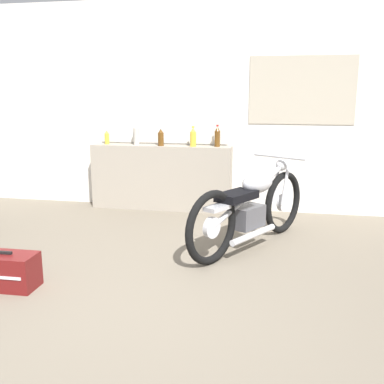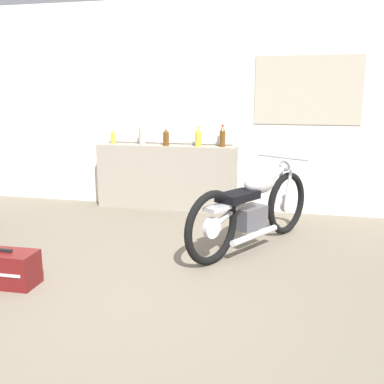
{
  "view_description": "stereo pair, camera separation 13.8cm",
  "coord_description": "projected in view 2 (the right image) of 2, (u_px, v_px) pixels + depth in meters",
  "views": [
    {
      "loc": [
        1.07,
        -2.91,
        1.6
      ],
      "look_at": [
        0.29,
        1.03,
        0.7
      ],
      "focal_mm": 42.0,
      "sensor_mm": 36.0,
      "label": 1
    },
    {
      "loc": [
        1.21,
        -2.88,
        1.6
      ],
      "look_at": [
        0.29,
        1.03,
        0.7
      ],
      "focal_mm": 42.0,
      "sensor_mm": 36.0,
      "label": 2
    }
  ],
  "objects": [
    {
      "name": "bottle_center",
      "position": [
        166.0,
        138.0,
        6.04
      ],
      "size": [
        0.08,
        0.08,
        0.25
      ],
      "color": "#5B3814",
      "rests_on": "sill_counter"
    },
    {
      "name": "sill_counter",
      "position": [
        166.0,
        177.0,
        6.21
      ],
      "size": [
        1.94,
        0.28,
        0.89
      ],
      "color": "gray",
      "rests_on": "ground_plane"
    },
    {
      "name": "bottle_left_center",
      "position": [
        142.0,
        134.0,
        6.18
      ],
      "size": [
        0.08,
        0.08,
        0.32
      ],
      "color": "#B7B2A8",
      "rests_on": "sill_counter"
    },
    {
      "name": "bottle_right_center",
      "position": [
        198.0,
        138.0,
        5.95
      ],
      "size": [
        0.08,
        0.08,
        0.27
      ],
      "color": "gold",
      "rests_on": "sill_counter"
    },
    {
      "name": "hard_case_darkred",
      "position": [
        3.0,
        268.0,
        3.78
      ],
      "size": [
        0.59,
        0.28,
        0.32
      ],
      "color": "maroon",
      "rests_on": "ground_plane"
    },
    {
      "name": "motorcycle_silver",
      "position": [
        253.0,
        207.0,
        4.64
      ],
      "size": [
        1.09,
        1.78,
        0.92
      ],
      "color": "black",
      "rests_on": "ground_plane"
    },
    {
      "name": "wall_back",
      "position": [
        207.0,
        107.0,
        6.05
      ],
      "size": [
        10.0,
        0.07,
        2.8
      ],
      "color": "silver",
      "rests_on": "ground_plane"
    },
    {
      "name": "bottle_leftmost",
      "position": [
        113.0,
        137.0,
        6.26
      ],
      "size": [
        0.06,
        0.06,
        0.2
      ],
      "color": "gold",
      "rests_on": "sill_counter"
    },
    {
      "name": "ground_plane",
      "position": [
        123.0,
        311.0,
        3.35
      ],
      "size": [
        24.0,
        24.0,
        0.0
      ],
      "primitive_type": "plane",
      "color": "#706656"
    },
    {
      "name": "bottle_rightmost",
      "position": [
        222.0,
        137.0,
        5.92
      ],
      "size": [
        0.07,
        0.07,
        0.29
      ],
      "color": "#5B3814",
      "rests_on": "sill_counter"
    }
  ]
}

